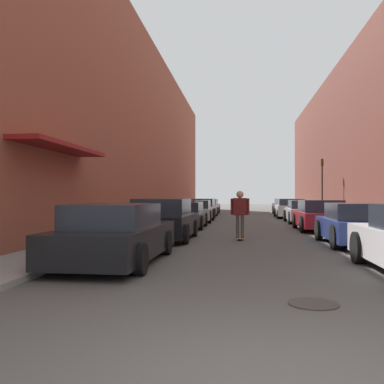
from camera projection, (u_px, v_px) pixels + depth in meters
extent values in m
plane|color=#4C4947|center=(249.00, 224.00, 22.45)|extent=(106.18, 106.18, 0.00)
cube|color=gray|center=(170.00, 218.00, 27.82)|extent=(1.80, 48.26, 0.12)
cube|color=gray|center=(328.00, 219.00, 26.67)|extent=(1.80, 48.26, 0.12)
cube|color=brown|center=(126.00, 133.00, 28.20)|extent=(4.00, 48.26, 11.29)
cube|color=maroon|center=(62.00, 148.00, 12.32)|extent=(1.00, 4.80, 0.12)
cube|color=brown|center=(377.00, 137.00, 26.38)|extent=(4.00, 48.26, 10.26)
cube|color=black|center=(117.00, 241.00, 9.62)|extent=(1.89, 4.64, 0.65)
cube|color=#232833|center=(114.00, 215.00, 9.39)|extent=(1.64, 2.42, 0.51)
cylinder|color=black|center=(99.00, 242.00, 11.14)|extent=(0.18, 0.62, 0.62)
cylinder|color=black|center=(167.00, 243.00, 10.93)|extent=(0.18, 0.62, 0.62)
cylinder|color=black|center=(50.00, 258.00, 8.29)|extent=(0.18, 0.62, 0.62)
cylinder|color=black|center=(141.00, 259.00, 8.09)|extent=(0.18, 0.62, 0.62)
cube|color=black|center=(163.00, 225.00, 14.66)|extent=(1.98, 4.07, 0.69)
cube|color=#232833|center=(162.00, 207.00, 14.46)|extent=(1.72, 2.13, 0.55)
cylinder|color=black|center=(145.00, 228.00, 16.01)|extent=(0.18, 0.63, 0.63)
cylinder|color=black|center=(194.00, 228.00, 15.79)|extent=(0.18, 0.63, 0.63)
cylinder|color=black|center=(127.00, 234.00, 13.52)|extent=(0.18, 0.63, 0.63)
cylinder|color=black|center=(186.00, 234.00, 13.30)|extent=(0.18, 0.63, 0.63)
cube|color=#515459|center=(184.00, 218.00, 19.93)|extent=(1.85, 3.96, 0.56)
cube|color=#232833|center=(184.00, 207.00, 19.74)|extent=(1.61, 2.07, 0.47)
cylinder|color=black|center=(170.00, 220.00, 21.24)|extent=(0.18, 0.65, 0.65)
cylinder|color=black|center=(205.00, 220.00, 21.04)|extent=(0.18, 0.65, 0.65)
cylinder|color=black|center=(161.00, 223.00, 18.81)|extent=(0.18, 0.65, 0.65)
cylinder|color=black|center=(201.00, 223.00, 18.61)|extent=(0.18, 0.65, 0.65)
cube|color=#B7B7BC|center=(196.00, 213.00, 24.82)|extent=(1.86, 4.57, 0.60)
cube|color=#232833|center=(196.00, 204.00, 24.60)|extent=(1.61, 2.39, 0.45)
cylinder|color=black|center=(185.00, 214.00, 26.32)|extent=(0.18, 0.72, 0.72)
cylinder|color=black|center=(213.00, 215.00, 26.12)|extent=(0.18, 0.72, 0.72)
cylinder|color=black|center=(178.00, 217.00, 23.52)|extent=(0.18, 0.72, 0.72)
cylinder|color=black|center=(209.00, 217.00, 23.32)|extent=(0.18, 0.72, 0.72)
cube|color=gray|center=(202.00, 210.00, 30.24)|extent=(2.03, 4.68, 0.64)
cube|color=#232833|center=(202.00, 202.00, 30.01)|extent=(1.75, 2.45, 0.47)
cylinder|color=black|center=(191.00, 211.00, 31.77)|extent=(0.18, 0.67, 0.67)
cylinder|color=black|center=(217.00, 212.00, 31.55)|extent=(0.18, 0.67, 0.67)
cylinder|color=black|center=(186.00, 213.00, 28.91)|extent=(0.18, 0.67, 0.67)
cylinder|color=black|center=(214.00, 213.00, 28.70)|extent=(0.18, 0.67, 0.67)
cube|color=maroon|center=(208.00, 208.00, 35.77)|extent=(1.91, 4.20, 0.64)
cube|color=#232833|center=(207.00, 202.00, 35.57)|extent=(1.64, 2.20, 0.43)
cylinder|color=black|center=(199.00, 210.00, 37.15)|extent=(0.18, 0.61, 0.61)
cylinder|color=black|center=(219.00, 210.00, 36.95)|extent=(0.18, 0.61, 0.61)
cylinder|color=black|center=(196.00, 211.00, 34.59)|extent=(0.18, 0.61, 0.61)
cylinder|color=black|center=(217.00, 211.00, 34.39)|extent=(0.18, 0.61, 0.61)
cylinder|color=black|center=(357.00, 248.00, 9.53)|extent=(0.18, 0.71, 0.71)
cube|color=navy|center=(358.00, 229.00, 13.10)|extent=(2.00, 4.14, 0.60)
cube|color=#232833|center=(359.00, 211.00, 12.90)|extent=(1.74, 2.17, 0.49)
cylinder|color=black|center=(319.00, 230.00, 14.47)|extent=(0.18, 0.72, 0.72)
cylinder|color=black|center=(377.00, 230.00, 14.25)|extent=(0.18, 0.72, 0.72)
cylinder|color=black|center=(335.00, 237.00, 11.94)|extent=(0.18, 0.72, 0.72)
cube|color=maroon|center=(320.00, 219.00, 18.52)|extent=(1.86, 4.06, 0.62)
cube|color=#232833|center=(320.00, 206.00, 18.32)|extent=(1.63, 2.12, 0.51)
cylinder|color=black|center=(295.00, 221.00, 19.87)|extent=(0.18, 0.70, 0.70)
cylinder|color=black|center=(335.00, 221.00, 19.66)|extent=(0.18, 0.70, 0.70)
cylinder|color=black|center=(303.00, 224.00, 17.38)|extent=(0.18, 0.70, 0.70)
cylinder|color=black|center=(348.00, 225.00, 17.17)|extent=(0.18, 0.70, 0.70)
cube|color=#B7B7BC|center=(303.00, 214.00, 23.83)|extent=(1.84, 4.34, 0.62)
cube|color=#232833|center=(304.00, 204.00, 23.62)|extent=(1.58, 2.27, 0.45)
cylinder|color=black|center=(285.00, 215.00, 25.25)|extent=(0.18, 0.68, 0.68)
cylinder|color=black|center=(315.00, 216.00, 25.06)|extent=(0.18, 0.68, 0.68)
cylinder|color=black|center=(290.00, 218.00, 22.60)|extent=(0.18, 0.68, 0.68)
cylinder|color=black|center=(324.00, 218.00, 22.41)|extent=(0.18, 0.68, 0.68)
cube|color=#B7B7BC|center=(290.00, 210.00, 29.37)|extent=(1.98, 4.41, 0.69)
cube|color=#232833|center=(290.00, 202.00, 29.16)|extent=(1.70, 2.31, 0.44)
cylinder|color=black|center=(275.00, 212.00, 30.82)|extent=(0.18, 0.60, 0.60)
cylinder|color=black|center=(301.00, 213.00, 30.61)|extent=(0.18, 0.60, 0.60)
cylinder|color=black|center=(278.00, 214.00, 28.14)|extent=(0.18, 0.60, 0.60)
cylinder|color=black|center=(307.00, 214.00, 27.93)|extent=(0.18, 0.60, 0.60)
cube|color=#232326|center=(285.00, 208.00, 34.54)|extent=(1.81, 4.12, 0.69)
cube|color=#232833|center=(285.00, 201.00, 34.34)|extent=(1.56, 2.15, 0.41)
cylinder|color=black|center=(273.00, 210.00, 35.89)|extent=(0.18, 0.67, 0.67)
cylinder|color=black|center=(294.00, 210.00, 35.70)|extent=(0.18, 0.67, 0.67)
cylinder|color=black|center=(276.00, 211.00, 33.38)|extent=(0.18, 0.67, 0.67)
cylinder|color=black|center=(298.00, 211.00, 33.19)|extent=(0.18, 0.67, 0.67)
cube|color=brown|center=(240.00, 238.00, 14.59)|extent=(0.20, 0.78, 0.02)
cylinder|color=beige|center=(238.00, 238.00, 14.84)|extent=(0.03, 0.06, 0.06)
cylinder|color=beige|center=(242.00, 238.00, 14.83)|extent=(0.03, 0.06, 0.06)
cylinder|color=beige|center=(238.00, 240.00, 14.35)|extent=(0.03, 0.06, 0.06)
cylinder|color=beige|center=(242.00, 240.00, 14.33)|extent=(0.03, 0.06, 0.06)
cylinder|color=#47423D|center=(238.00, 226.00, 14.60)|extent=(0.11, 0.11, 0.77)
cylinder|color=#47423D|center=(242.00, 227.00, 14.58)|extent=(0.11, 0.11, 0.77)
cube|color=maroon|center=(240.00, 207.00, 14.60)|extent=(0.46, 0.21, 0.59)
sphere|color=tan|center=(240.00, 194.00, 14.60)|extent=(0.25, 0.25, 0.25)
cylinder|color=maroon|center=(232.00, 207.00, 14.63)|extent=(0.09, 0.09, 0.56)
cylinder|color=maroon|center=(248.00, 207.00, 14.57)|extent=(0.09, 0.09, 0.56)
cylinder|color=#332D28|center=(313.00, 304.00, 5.94)|extent=(0.70, 0.70, 0.02)
cylinder|color=#2D2D2D|center=(322.00, 188.00, 28.01)|extent=(0.10, 0.10, 3.81)
cube|color=#332D0F|center=(322.00, 162.00, 28.02)|extent=(0.16, 0.16, 0.45)
sphere|color=red|center=(322.00, 160.00, 27.94)|extent=(0.11, 0.11, 0.11)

